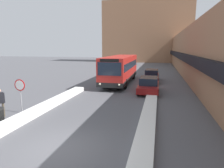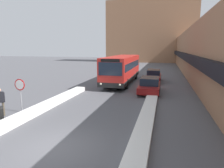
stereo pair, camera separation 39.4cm
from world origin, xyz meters
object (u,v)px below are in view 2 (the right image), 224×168
at_px(city_bus, 122,69).
at_px(pedestrian, 0,99).
at_px(parked_car_front, 150,85).
at_px(stop_sign, 20,88).
at_px(parked_car_middle, 154,76).

relative_size(city_bus, pedestrian, 6.25).
xyz_separation_m(parked_car_front, pedestrian, (-8.58, -9.16, 0.34)).
bearing_deg(stop_sign, parked_car_middle, 62.18).
distance_m(parked_car_middle, stop_sign, 16.89).
bearing_deg(pedestrian, parked_car_middle, 12.52).
distance_m(city_bus, parked_car_front, 6.01).
distance_m(parked_car_front, stop_sign, 11.36).
height_order(stop_sign, pedestrian, stop_sign).
bearing_deg(parked_car_front, stop_sign, -134.05).
distance_m(parked_car_front, pedestrian, 12.56).
relative_size(parked_car_front, pedestrian, 2.48).
relative_size(city_bus, parked_car_middle, 2.33).
distance_m(city_bus, stop_sign, 13.45).
relative_size(parked_car_middle, stop_sign, 2.14).
height_order(parked_car_middle, stop_sign, stop_sign).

